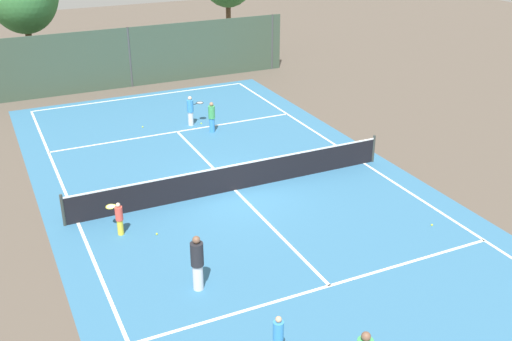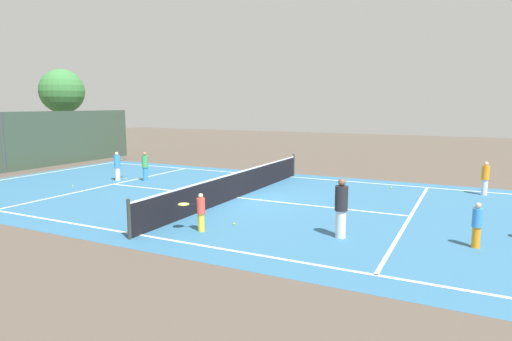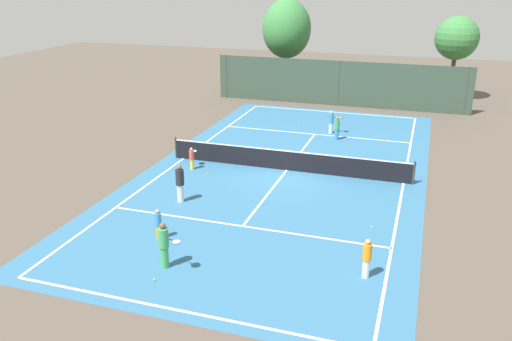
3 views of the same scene
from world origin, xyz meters
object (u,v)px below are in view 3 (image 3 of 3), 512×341
object	(u,v)px
tennis_ball_4	(241,152)
tennis_ball_5	(207,174)
tennis_ball_2	(299,127)
tennis_ball_0	(154,280)
player_2	(331,122)
player_6	(158,224)
player_0	(337,128)
player_5	(180,183)
player_3	(164,245)
tennis_ball_3	(372,227)
tennis_ball_1	(338,134)
player_1	(192,158)
player_4	(367,258)

from	to	relation	value
tennis_ball_4	tennis_ball_5	bearing A→B (deg)	-97.20
tennis_ball_2	tennis_ball_0	bearing A→B (deg)	-90.40
player_2	player_6	bearing A→B (deg)	-102.58
player_0	player_5	world-z (taller)	player_5
player_5	tennis_ball_4	world-z (taller)	player_5
player_3	tennis_ball_4	size ratio (longest dim) A/B	24.15
player_6	tennis_ball_4	bearing A→B (deg)	92.53
tennis_ball_3	player_0	bearing A→B (deg)	106.84
player_2	player_6	distance (m)	15.59
tennis_ball_5	tennis_ball_1	bearing A→B (deg)	61.38
tennis_ball_1	tennis_ball_3	xyz separation A→B (m)	(3.34, -11.88, 0.00)
tennis_ball_0	tennis_ball_3	distance (m)	8.36
player_1	player_6	distance (m)	7.26
tennis_ball_1	player_6	bearing A→B (deg)	-104.24
player_4	tennis_ball_0	bearing A→B (deg)	-160.14
tennis_ball_5	player_2	bearing A→B (deg)	63.89
tennis_ball_4	tennis_ball_0	bearing A→B (deg)	-82.70
tennis_ball_3	tennis_ball_1	bearing A→B (deg)	105.70
player_1	tennis_ball_4	xyz separation A→B (m)	(1.45, 3.02, -0.55)
player_0	player_3	distance (m)	15.95
player_6	tennis_ball_3	size ratio (longest dim) A/B	17.55
player_4	tennis_ball_5	size ratio (longest dim) A/B	20.33
player_0	player_5	bearing A→B (deg)	-113.38
tennis_ball_0	tennis_ball_3	xyz separation A→B (m)	(6.02, 5.80, 0.00)
tennis_ball_0	tennis_ball_1	world-z (taller)	same
player_1	tennis_ball_1	bearing A→B (deg)	54.79
player_3	tennis_ball_4	bearing A→B (deg)	97.63
player_0	tennis_ball_1	xyz separation A→B (m)	(-0.09, 1.14, -0.67)
player_3	player_1	bearing A→B (deg)	109.14
player_3	tennis_ball_3	xyz separation A→B (m)	(6.06, 4.96, -0.79)
tennis_ball_0	tennis_ball_4	world-z (taller)	same
player_1	player_2	world-z (taller)	player_2
player_4	tennis_ball_4	world-z (taller)	player_4
player_1	player_3	size ratio (longest dim) A/B	0.69
tennis_ball_0	tennis_ball_2	xyz separation A→B (m)	(0.13, 18.38, 0.00)
tennis_ball_1	tennis_ball_4	distance (m)	6.67
player_0	player_2	xyz separation A→B (m)	(-0.54, 1.21, 0.01)
player_1	player_2	xyz separation A→B (m)	(5.29, 8.20, 0.13)
tennis_ball_5	player_6	bearing A→B (deg)	-82.13
tennis_ball_2	tennis_ball_4	world-z (taller)	same
tennis_ball_4	tennis_ball_5	size ratio (longest dim) A/B	1.00
tennis_ball_1	tennis_ball_5	world-z (taller)	same
player_2	tennis_ball_2	world-z (taller)	player_2
player_0	player_1	size ratio (longest dim) A/B	1.24
player_5	tennis_ball_5	size ratio (longest dim) A/B	24.61
tennis_ball_5	tennis_ball_3	bearing A→B (deg)	-21.62
player_5	tennis_ball_0	world-z (taller)	player_5
player_6	tennis_ball_2	size ratio (longest dim) A/B	17.55
tennis_ball_4	tennis_ball_5	distance (m)	3.60
tennis_ball_5	player_3	bearing A→B (deg)	-76.09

